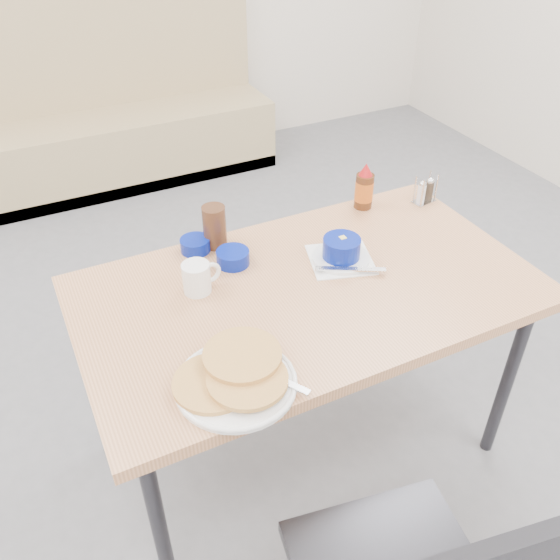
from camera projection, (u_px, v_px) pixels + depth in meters
name	position (u px, v px, depth m)	size (l,w,h in m)	color
ground	(336.00, 496.00, 2.09)	(6.00, 6.00, 0.00)	slate
booth_bench	(122.00, 125.00, 3.87)	(1.90, 0.56, 1.22)	tan
dining_table	(308.00, 302.00, 1.85)	(1.40, 0.80, 0.76)	tan
pancake_plate	(235.00, 378.00, 1.48)	(0.31, 0.31, 0.05)	white
coffee_mug	(198.00, 277.00, 1.77)	(0.12, 0.08, 0.10)	white
grits_setting	(341.00, 251.00, 1.90)	(0.25, 0.26, 0.08)	white
creamer_bowl	(195.00, 245.00, 1.96)	(0.10, 0.10, 0.04)	navy
butter_bowl	(233.00, 258.00, 1.90)	(0.11, 0.11, 0.05)	navy
amber_tumbler	(215.00, 227.00, 1.95)	(0.08, 0.08, 0.15)	#3F2314
condiment_caddy	(425.00, 193.00, 2.21)	(0.10, 0.07, 0.11)	silver
syrup_bottle	(364.00, 189.00, 2.16)	(0.07, 0.07, 0.18)	#47230F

